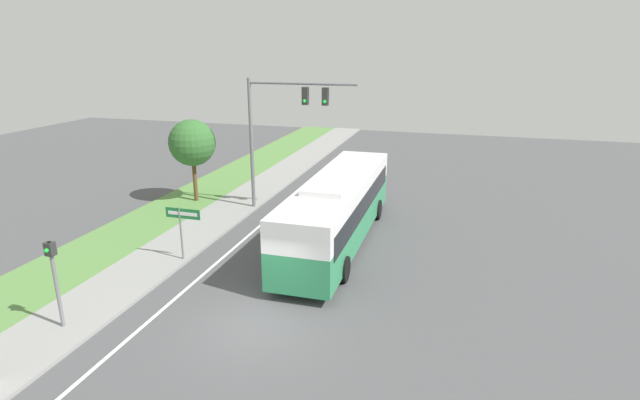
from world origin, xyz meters
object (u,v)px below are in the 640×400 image
signal_gantry (280,119)px  street_sign (182,222)px  pedestrian_signal (54,271)px  bus (338,206)px

signal_gantry → street_sign: size_ratio=2.96×
pedestrian_signal → street_sign: 5.97m
signal_gantry → street_sign: 8.47m
street_sign → bus: bearing=33.9°
signal_gantry → bus: bearing=-41.5°
signal_gantry → pedestrian_signal: signal_gantry is taller
bus → signal_gantry: (-4.20, 3.72, 3.31)m
signal_gantry → street_sign: bearing=-101.8°
bus → pedestrian_signal: bus is taller
signal_gantry → pedestrian_signal: (-2.63, -13.49, -3.04)m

